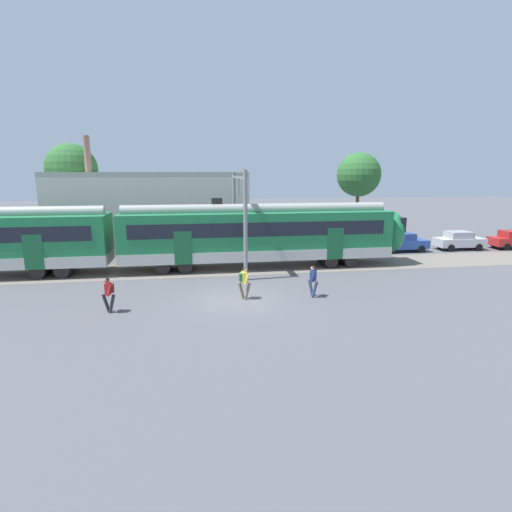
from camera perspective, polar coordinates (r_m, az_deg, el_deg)
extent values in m
plane|color=#515156|center=(20.35, -2.60, -6.37)|extent=(160.00, 160.00, 0.00)
cube|color=slate|center=(27.89, -22.70, -2.26)|extent=(80.00, 4.40, 0.01)
cube|color=#B7B7B2|center=(27.18, 0.23, 0.58)|extent=(18.00, 3.06, 0.70)
cube|color=#1E7542|center=(26.92, 0.24, 3.81)|extent=(18.00, 3.00, 2.40)
cube|color=black|center=(25.41, 0.79, 3.79)|extent=(16.56, 0.03, 0.90)
cube|color=#165731|center=(26.85, 11.25, 1.73)|extent=(1.10, 0.04, 2.10)
cube|color=#165731|center=(25.22, -10.37, 1.12)|extent=(1.10, 0.04, 2.10)
cylinder|color=#9C9C97|center=(26.76, 0.24, 6.74)|extent=(17.64, 0.70, 0.70)
cube|color=black|center=(26.42, -5.60, 7.82)|extent=(0.70, 0.12, 0.40)
cylinder|color=black|center=(28.96, 12.59, -0.22)|extent=(0.90, 2.40, 0.90)
cylinder|color=black|center=(28.48, 9.97, -0.32)|extent=(0.90, 2.40, 0.90)
cylinder|color=black|center=(26.97, -10.06, -1.00)|extent=(0.90, 2.40, 0.90)
cylinder|color=black|center=(27.04, -13.02, -1.09)|extent=(0.90, 2.40, 0.90)
ellipsoid|color=#1E7542|center=(30.01, 18.57, 3.35)|extent=(1.80, 2.85, 2.95)
cube|color=black|center=(30.10, 19.24, 4.48)|extent=(0.40, 2.40, 1.00)
cube|color=#165731|center=(26.90, -29.23, 0.46)|extent=(1.10, 0.04, 2.10)
cylinder|color=black|center=(28.14, -25.38, -1.44)|extent=(0.90, 2.40, 0.90)
cylinder|color=black|center=(28.57, -28.07, -1.51)|extent=(0.90, 2.40, 0.90)
cylinder|color=#28282D|center=(19.87, -20.62, -6.29)|extent=(0.36, 0.16, 0.87)
cylinder|color=#28282D|center=(19.65, -19.90, -6.44)|extent=(0.36, 0.16, 0.87)
cube|color=red|center=(19.56, -20.41, -4.38)|extent=(0.25, 0.37, 0.56)
cylinder|color=red|center=(19.35, -20.27, -4.70)|extent=(0.25, 0.10, 0.52)
cylinder|color=red|center=(19.80, -20.53, -4.36)|extent=(0.25, 0.10, 0.52)
sphere|color=brown|center=(19.46, -20.55, -3.28)|extent=(0.22, 0.22, 0.22)
sphere|color=black|center=(19.45, -20.50, -3.20)|extent=(0.20, 0.20, 0.20)
cube|color=maroon|center=(19.52, -19.89, -4.31)|extent=(0.17, 0.29, 0.40)
cylinder|color=#6B6051|center=(20.42, -1.23, -5.03)|extent=(0.36, 0.17, 0.87)
cylinder|color=#6B6051|center=(20.54, -2.10, -4.94)|extent=(0.36, 0.17, 0.87)
cube|color=gold|center=(20.28, -1.68, -3.06)|extent=(0.26, 0.37, 0.56)
cylinder|color=gold|center=(20.49, -2.01, -3.06)|extent=(0.25, 0.10, 0.52)
cylinder|color=gold|center=(20.10, -1.34, -3.35)|extent=(0.25, 0.10, 0.52)
sphere|color=tan|center=(20.19, -1.63, -1.99)|extent=(0.22, 0.22, 0.22)
sphere|color=black|center=(20.18, -1.69, -1.91)|extent=(0.20, 0.20, 0.20)
cube|color=#235633|center=(20.25, -2.18, -3.04)|extent=(0.18, 0.29, 0.40)
cylinder|color=navy|center=(21.14, 7.85, -4.55)|extent=(0.37, 0.34, 0.87)
cylinder|color=navy|center=(20.88, 8.38, -4.78)|extent=(0.37, 0.34, 0.87)
cube|color=navy|center=(20.82, 8.17, -2.79)|extent=(0.41, 0.43, 0.56)
cylinder|color=navy|center=(20.61, 8.14, -3.09)|extent=(0.25, 0.22, 0.52)
cylinder|color=navy|center=(21.06, 8.19, -2.76)|extent=(0.25, 0.22, 0.52)
sphere|color=beige|center=(20.73, 8.15, -1.74)|extent=(0.22, 0.22, 0.22)
sphere|color=black|center=(20.72, 8.20, -1.67)|extent=(0.20, 0.20, 0.20)
cube|color=#284799|center=(34.79, 20.16, 1.64)|extent=(4.02, 1.68, 0.68)
cube|color=navy|center=(34.62, 20.02, 2.65)|extent=(1.91, 1.46, 0.56)
cube|color=black|center=(35.10, 21.36, 2.60)|extent=(0.13, 1.37, 0.48)
cylinder|color=black|center=(36.13, 21.23, 1.37)|extent=(0.60, 0.21, 0.60)
cylinder|color=black|center=(34.82, 22.52, 0.90)|extent=(0.60, 0.21, 0.60)
cylinder|color=black|center=(34.93, 17.73, 1.28)|extent=(0.60, 0.21, 0.60)
cylinder|color=black|center=(33.58, 18.93, 0.79)|extent=(0.60, 0.21, 0.60)
cube|color=#B7BABF|center=(37.63, 27.05, 1.79)|extent=(4.04, 1.74, 0.68)
cube|color=#A1A3A8|center=(37.45, 26.95, 2.72)|extent=(1.94, 1.49, 0.56)
cube|color=black|center=(38.00, 28.12, 2.66)|extent=(0.16, 1.37, 0.48)
cylinder|color=black|center=(39.02, 27.86, 1.52)|extent=(0.61, 0.22, 0.60)
cylinder|color=black|center=(37.78, 29.21, 1.09)|extent=(0.61, 0.22, 0.60)
cylinder|color=black|center=(37.64, 24.78, 1.47)|extent=(0.61, 0.22, 0.60)
cylinder|color=black|center=(36.36, 26.07, 1.03)|extent=(0.61, 0.22, 0.60)
cylinder|color=black|center=(40.40, 30.85, 1.52)|extent=(0.61, 0.23, 0.60)
cylinder|color=black|center=(39.19, 32.21, 1.10)|extent=(0.61, 0.23, 0.60)
cylinder|color=gray|center=(23.52, -1.51, 4.24)|extent=(0.24, 0.24, 6.50)
cylinder|color=gray|center=(29.83, -3.13, 5.84)|extent=(0.24, 0.24, 6.50)
cube|color=gray|center=(26.49, -2.48, 12.03)|extent=(0.20, 6.40, 0.16)
cube|color=gray|center=(26.49, -2.47, 11.16)|extent=(0.20, 6.40, 0.16)
cylinder|color=black|center=(26.50, -2.46, 9.86)|extent=(0.03, 0.03, 1.00)
cube|color=beige|center=(34.39, -14.66, 5.85)|extent=(15.69, 5.00, 6.00)
cube|color=#A7A39B|center=(34.23, -14.94, 11.18)|extent=(15.69, 5.00, 0.40)
cylinder|color=#8C6656|center=(35.03, -22.94, 12.96)|extent=(0.50, 0.50, 3.20)
cylinder|color=brown|center=(39.35, 14.18, 5.66)|extent=(0.32, 0.32, 4.75)
sphere|color=#2D662D|center=(39.15, 14.47, 11.19)|extent=(4.07, 4.07, 4.07)
cylinder|color=brown|center=(38.12, -24.32, 5.13)|extent=(0.32, 0.32, 5.20)
sphere|color=#2D662D|center=(37.94, -24.85, 11.25)|extent=(4.23, 4.23, 4.23)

